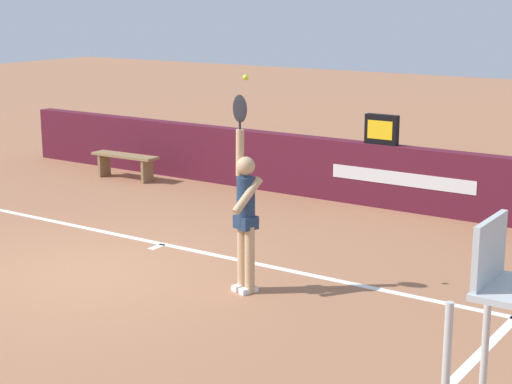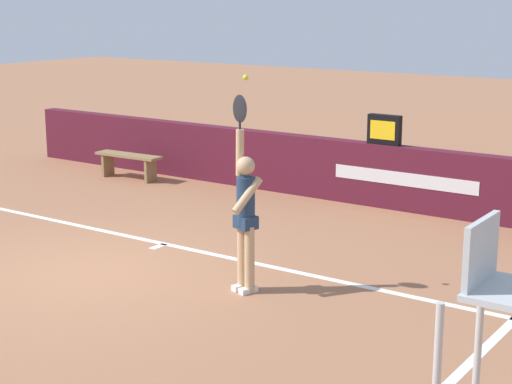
% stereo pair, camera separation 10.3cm
% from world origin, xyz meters
% --- Properties ---
extents(ground_plane, '(60.00, 60.00, 0.00)m').
position_xyz_m(ground_plane, '(0.00, 0.00, 0.00)').
color(ground_plane, '#9A6545').
extents(court_lines, '(10.61, 5.42, 0.00)m').
position_xyz_m(court_lines, '(0.00, -1.05, 0.00)').
color(court_lines, white).
rests_on(court_lines, ground).
extents(back_wall, '(13.57, 0.29, 1.10)m').
position_xyz_m(back_wall, '(0.00, 5.50, 0.55)').
color(back_wall, '#501526').
rests_on(back_wall, ground).
extents(speed_display, '(0.60, 0.15, 0.52)m').
position_xyz_m(speed_display, '(1.63, 5.50, 1.36)').
color(speed_display, black).
rests_on(speed_display, back_wall).
extents(tennis_player, '(0.46, 0.45, 2.46)m').
position_xyz_m(tennis_player, '(2.17, 0.59, 1.02)').
color(tennis_player, tan).
rests_on(tennis_player, ground).
extents(tennis_ball, '(0.07, 0.07, 0.07)m').
position_xyz_m(tennis_ball, '(2.11, 0.69, 2.65)').
color(tennis_ball, '#C8E12D').
extents(umpire_chair, '(0.75, 0.75, 2.30)m').
position_xyz_m(umpire_chair, '(6.48, -2.78, 1.48)').
color(umpire_chair, '#BBBCBA').
rests_on(umpire_chair, ground).
extents(courtside_bench_near, '(1.49, 0.41, 0.51)m').
position_xyz_m(courtside_bench_near, '(-3.60, 4.68, 0.38)').
color(courtside_bench_near, olive).
rests_on(courtside_bench_near, ground).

